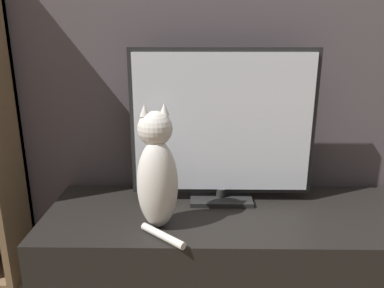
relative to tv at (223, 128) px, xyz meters
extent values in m
cube|color=black|center=(0.05, -0.12, -0.54)|extent=(1.58, 0.55, 0.41)
cube|color=black|center=(0.00, 0.00, -0.32)|extent=(0.27, 0.16, 0.02)
cylinder|color=black|center=(0.00, 0.00, -0.30)|extent=(0.04, 0.04, 0.04)
cube|color=black|center=(0.00, 0.00, 0.02)|extent=(0.78, 0.02, 0.63)
cube|color=white|center=(0.00, -0.01, 0.02)|extent=(0.75, 0.01, 0.59)
ellipsoid|color=silver|center=(-0.26, -0.24, -0.16)|extent=(0.18, 0.17, 0.35)
ellipsoid|color=black|center=(-0.27, -0.19, -0.18)|extent=(0.09, 0.07, 0.19)
sphere|color=silver|center=(-0.26, -0.21, 0.05)|extent=(0.16, 0.16, 0.13)
cone|color=silver|center=(-0.30, -0.22, 0.12)|extent=(0.04, 0.04, 0.04)
cone|color=silver|center=(-0.23, -0.21, 0.12)|extent=(0.04, 0.04, 0.04)
cylinder|color=silver|center=(-0.23, -0.34, -0.32)|extent=(0.17, 0.16, 0.03)
cube|color=brown|center=(-0.95, 0.02, -0.02)|extent=(0.03, 0.28, 1.46)
camera|label=1|loc=(-0.11, -1.54, 0.39)|focal=35.00mm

